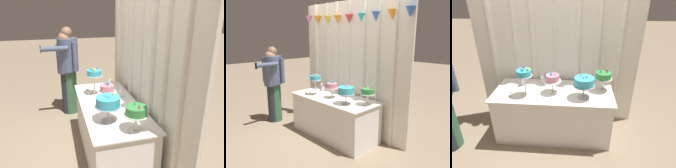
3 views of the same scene
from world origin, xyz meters
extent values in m
plane|color=gray|center=(0.00, 0.00, 0.00)|extent=(24.00, 24.00, 0.00)
cube|color=white|center=(0.00, 0.55, 1.24)|extent=(2.54, 0.04, 2.49)
cylinder|color=white|center=(-0.99, 0.52, 1.24)|extent=(0.09, 0.09, 2.49)
cylinder|color=white|center=(-0.63, 0.52, 1.24)|extent=(0.05, 0.05, 2.49)
cylinder|color=white|center=(-0.35, 0.52, 1.24)|extent=(0.09, 0.09, 2.49)
cylinder|color=white|center=(-0.01, 0.52, 1.24)|extent=(0.05, 0.05, 2.49)
cylinder|color=white|center=(0.33, 0.52, 1.24)|extent=(0.09, 0.09, 2.49)
cylinder|color=white|center=(0.64, 0.52, 1.24)|extent=(0.07, 0.07, 2.49)
cylinder|color=white|center=(0.96, 0.52, 1.24)|extent=(0.07, 0.07, 2.49)
cube|color=white|center=(0.00, 0.10, 0.37)|extent=(1.66, 0.70, 0.74)
cube|color=white|center=(0.00, 0.10, 0.74)|extent=(1.71, 0.75, 0.01)
cylinder|color=silver|center=(-0.37, -0.03, 0.76)|extent=(0.14, 0.14, 0.01)
cylinder|color=silver|center=(-0.37, -0.03, 0.90)|extent=(0.02, 0.02, 0.27)
cylinder|color=silver|center=(-0.37, -0.03, 1.04)|extent=(0.22, 0.22, 0.01)
cylinder|color=#3DB2D1|center=(-0.37, -0.03, 1.09)|extent=(0.20, 0.20, 0.08)
sphere|color=yellow|center=(-0.31, -0.04, 1.14)|extent=(0.04, 0.04, 0.04)
cone|color=purple|center=(-0.38, 0.02, 1.15)|extent=(0.03, 0.03, 0.05)
sphere|color=#DB333D|center=(-0.39, -0.02, 1.14)|extent=(0.02, 0.02, 0.02)
sphere|color=#2DB2B7|center=(-0.37, -0.07, 1.14)|extent=(0.04, 0.04, 0.04)
cylinder|color=silver|center=(0.00, 0.07, 0.76)|extent=(0.12, 0.12, 0.01)
cylinder|color=silver|center=(0.00, 0.07, 0.84)|extent=(0.02, 0.02, 0.16)
cylinder|color=silver|center=(0.00, 0.07, 0.93)|extent=(0.24, 0.24, 0.01)
cylinder|color=pink|center=(0.00, 0.07, 0.98)|extent=(0.18, 0.18, 0.09)
cone|color=#DB333D|center=(0.03, 0.07, 1.04)|extent=(0.02, 0.02, 0.03)
sphere|color=#2DB2B7|center=(-0.02, 0.09, 1.04)|extent=(0.04, 0.04, 0.04)
sphere|color=#2DB2B7|center=(-0.02, 0.05, 1.04)|extent=(0.03, 0.03, 0.03)
cylinder|color=#B2B2B7|center=(0.43, -0.03, 0.76)|extent=(0.16, 0.16, 0.01)
cylinder|color=#B2B2B7|center=(0.43, -0.03, 0.85)|extent=(0.02, 0.02, 0.16)
cylinder|color=#B2B2B7|center=(0.43, -0.03, 0.93)|extent=(0.29, 0.29, 0.01)
cylinder|color=#3DB2D1|center=(0.43, -0.03, 0.99)|extent=(0.26, 0.26, 0.11)
sphere|color=#2DB2B7|center=(0.46, -0.03, 1.05)|extent=(0.02, 0.02, 0.02)
sphere|color=orange|center=(0.39, 0.03, 1.05)|extent=(0.02, 0.02, 0.02)
cone|color=purple|center=(0.42, -0.05, 1.06)|extent=(0.02, 0.02, 0.03)
cylinder|color=silver|center=(0.71, 0.19, 0.76)|extent=(0.16, 0.16, 0.01)
cylinder|color=silver|center=(0.71, 0.19, 0.85)|extent=(0.03, 0.03, 0.17)
cylinder|color=silver|center=(0.71, 0.19, 0.94)|extent=(0.25, 0.25, 0.01)
cylinder|color=#388E47|center=(0.71, 0.19, 0.99)|extent=(0.22, 0.22, 0.09)
cone|color=#DB333D|center=(0.75, 0.20, 1.05)|extent=(0.03, 0.03, 0.04)
cone|color=green|center=(0.66, 0.19, 1.05)|extent=(0.03, 0.03, 0.05)
cylinder|color=silver|center=(-0.20, 0.32, 0.75)|extent=(0.06, 0.06, 0.00)
cylinder|color=silver|center=(-0.20, 0.32, 0.80)|extent=(0.01, 0.01, 0.09)
cylinder|color=silver|center=(-0.20, 0.32, 0.87)|extent=(0.06, 0.06, 0.06)
cylinder|color=silver|center=(-0.48, 0.25, 0.81)|extent=(0.07, 0.07, 0.12)
sphere|color=#CC9EC6|center=(-0.46, 0.24, 0.89)|extent=(0.04, 0.04, 0.04)
sphere|color=#E5C666|center=(-0.51, 0.24, 0.90)|extent=(0.04, 0.04, 0.04)
sphere|color=#CC9EC6|center=(-0.45, 0.26, 0.88)|extent=(0.04, 0.04, 0.04)
sphere|color=#CC9EC6|center=(-0.50, 0.26, 0.90)|extent=(0.02, 0.02, 0.02)
sphere|color=silver|center=(-0.50, 0.21, 0.88)|extent=(0.03, 0.03, 0.03)
cylinder|color=beige|center=(-0.59, 0.02, 0.76)|extent=(0.05, 0.05, 0.02)
sphere|color=#F9CC4C|center=(-0.59, 0.02, 0.78)|extent=(0.01, 0.01, 0.01)
cylinder|color=beige|center=(-0.58, -0.10, 0.76)|extent=(0.05, 0.05, 0.02)
sphere|color=#F9CC4C|center=(-0.58, -0.10, 0.78)|extent=(0.01, 0.01, 0.01)
cylinder|color=#282D38|center=(-1.45, -0.35, 0.41)|extent=(0.28, 0.28, 0.81)
cylinder|color=#4C5675|center=(-1.45, -0.35, 1.07)|extent=(0.39, 0.39, 0.52)
sphere|color=#A37556|center=(-1.45, -0.35, 1.44)|extent=(0.22, 0.22, 0.22)
cylinder|color=#4C5675|center=(-1.65, -0.40, 1.06)|extent=(0.08, 0.08, 0.46)
cylinder|color=#4C5675|center=(-1.26, -0.54, 1.29)|extent=(0.08, 0.46, 0.08)
cube|color=black|center=(-1.26, -0.76, 1.29)|extent=(0.06, 0.02, 0.12)
cylinder|color=#3D6B4C|center=(-1.45, -0.31, 0.42)|extent=(0.35, 0.35, 0.84)
cylinder|color=#4C5675|center=(-1.45, -0.31, 1.14)|extent=(0.49, 0.49, 0.59)
sphere|color=#846047|center=(-1.45, -0.31, 1.53)|extent=(0.20, 0.20, 0.20)
cube|color=#334284|center=(-1.45, -0.47, 1.17)|extent=(0.04, 0.02, 0.38)
cylinder|color=#4C5675|center=(-1.65, -0.42, 1.13)|extent=(0.08, 0.08, 0.52)
cylinder|color=#4C5675|center=(-1.26, -0.20, 1.13)|extent=(0.08, 0.08, 0.52)
camera|label=1|loc=(2.55, -0.55, 1.96)|focal=35.32mm
camera|label=2|loc=(2.86, -2.57, 1.89)|focal=35.57mm
camera|label=3|loc=(0.35, -2.27, 2.09)|focal=30.32mm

